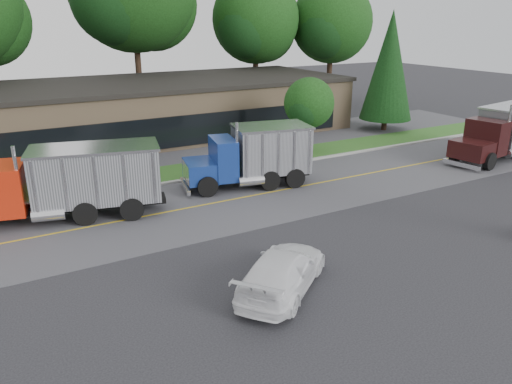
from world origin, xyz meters
TOP-DOWN VIEW (x-y plane):
  - ground at (0.00, 0.00)m, footprint 140.00×140.00m
  - road at (0.00, 9.00)m, footprint 60.00×8.00m
  - center_line at (0.00, 9.00)m, footprint 60.00×0.12m
  - curb at (0.00, 13.20)m, footprint 60.00×0.30m
  - grass_verge at (0.00, 15.00)m, footprint 60.00×3.40m
  - far_parking at (0.00, 20.00)m, footprint 60.00×7.00m
  - strip_mall at (2.00, 26.00)m, footprint 32.00×12.00m
  - tree_far_d at (16.14, 33.11)m, footprint 9.25×8.70m
  - tree_far_e at (24.14, 31.11)m, footprint 8.97×8.44m
  - evergreen_right at (20.00, 18.00)m, footprint 4.26×4.26m
  - tree_verge at (10.06, 15.04)m, footprint 3.66×3.45m
  - dump_truck_red at (-6.80, 10.62)m, footprint 10.17×4.73m
  - dump_truck_blue at (3.22, 10.57)m, footprint 7.32×3.98m
  - dump_truck_maroon at (20.72, 7.58)m, footprint 8.67×3.80m
  - rally_car at (-1.62, 0.03)m, footprint 5.21×4.70m

SIDE VIEW (x-z plane):
  - ground at x=0.00m, z-range 0.00..0.00m
  - road at x=0.00m, z-range -0.01..0.01m
  - center_line at x=0.00m, z-range 0.00..0.00m
  - curb at x=0.00m, z-range -0.06..0.06m
  - grass_verge at x=0.00m, z-range -0.01..0.01m
  - far_parking at x=0.00m, z-range -0.01..0.01m
  - rally_car at x=-1.62m, z-range 0.00..1.46m
  - dump_truck_blue at x=3.22m, z-range 0.12..3.48m
  - dump_truck_maroon at x=20.72m, z-range 0.13..3.49m
  - dump_truck_red at x=-6.80m, z-range 0.13..3.49m
  - strip_mall at x=2.00m, z-range 0.00..4.00m
  - tree_verge at x=10.06m, z-range 0.71..5.93m
  - evergreen_right at x=20.00m, z-range 0.48..10.15m
  - tree_far_e at x=24.14m, z-range 1.77..14.55m
  - tree_far_d at x=16.14m, z-range 1.82..15.01m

